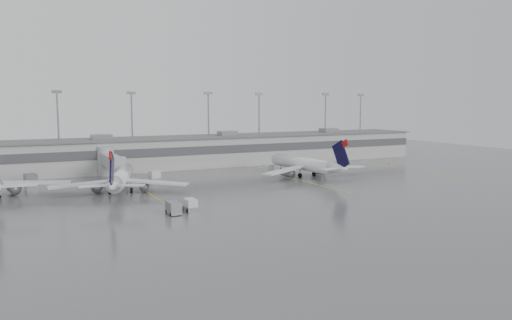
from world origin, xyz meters
name	(u,v)px	position (x,y,z in m)	size (l,w,h in m)	color
ground	(282,205)	(0.00, 0.00, 0.00)	(260.00, 260.00, 0.00)	#575759
terminal	(177,152)	(-0.01, 57.98, 4.17)	(152.00, 17.00, 9.45)	#A3A39E
light_masts	(171,122)	(0.00, 63.75, 12.03)	(142.40, 8.00, 20.60)	gray
jet_bridge_right	(109,161)	(-20.50, 45.72, 3.87)	(4.00, 17.20, 7.00)	#939598
stand_markings	(227,185)	(0.00, 24.00, 0.01)	(105.25, 40.00, 0.01)	yellow
jet_mid_left	(121,178)	(-22.22, 24.47, 2.98)	(25.13, 28.63, 9.58)	white
jet_mid_right	(306,164)	(21.46, 26.30, 3.06)	(27.10, 30.47, 9.86)	white
baggage_tug	(190,206)	(-15.52, 2.77, 0.78)	(2.07, 3.15, 2.00)	silver
baggage_cart	(174,208)	(-18.72, 1.57, 1.05)	(1.87, 3.18, 2.02)	slate
gse_uld_b	(155,174)	(-11.13, 40.53, 0.84)	(2.38, 1.59, 1.68)	silver
gse_uld_c	(268,168)	(18.12, 39.00, 0.84)	(2.38, 1.59, 1.69)	silver
gse_loader	(31,179)	(-37.47, 43.23, 1.15)	(2.29, 3.67, 2.29)	slate
cone_b	(122,185)	(-20.39, 32.46, 0.33)	(0.42, 0.42, 0.66)	orange
cone_c	(283,173)	(18.32, 31.88, 0.39)	(0.48, 0.48, 0.77)	orange
cone_d	(389,163)	(56.09, 36.54, 0.35)	(0.44, 0.44, 0.71)	orange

